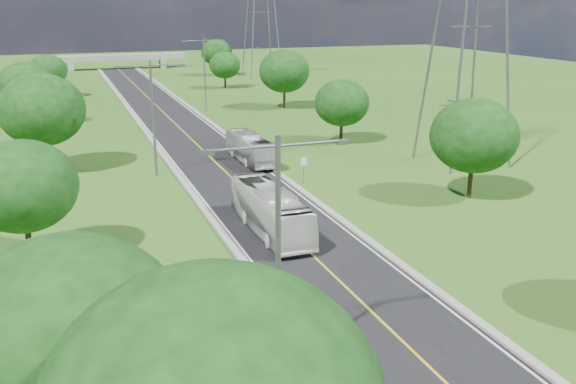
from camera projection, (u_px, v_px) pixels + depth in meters
name	position (u px, v px, depth m)	size (l,w,h in m)	color
ground	(190.00, 138.00, 72.04)	(260.00, 260.00, 0.00)	#285818
road	(180.00, 128.00, 77.44)	(8.00, 150.00, 0.06)	black
curb_left	(144.00, 130.00, 76.03)	(0.50, 150.00, 0.22)	gray
curb_right	(214.00, 125.00, 78.80)	(0.50, 150.00, 0.22)	gray
speed_limit_sign	(304.00, 166.00, 53.44)	(0.55, 0.09, 2.40)	slate
overpass	(117.00, 58.00, 143.42)	(30.00, 3.00, 3.20)	gray
streetlight_near_left	(278.00, 237.00, 25.14)	(5.90, 0.25, 10.00)	slate
streetlight_mid_left	(153.00, 109.00, 54.87)	(5.90, 0.25, 10.00)	slate
streetlight_far_right	(204.00, 68.00, 88.51)	(5.90, 0.25, 10.00)	slate
power_tower_near	(472.00, 10.00, 57.17)	(9.00, 6.40, 28.00)	slate
power_tower_far	(261.00, 5.00, 126.04)	(9.00, 6.40, 28.00)	slate
tree_la	(69.00, 335.00, 19.12)	(7.14, 7.14, 8.30)	black
tree_lb	(22.00, 186.00, 36.67)	(6.30, 6.30, 7.33)	black
tree_lc	(42.00, 110.00, 56.55)	(7.56, 7.56, 8.79)	black
tree_ld	(26.00, 85.00, 77.69)	(6.72, 6.72, 7.82)	black
tree_le	(48.00, 70.00, 100.31)	(5.88, 5.88, 6.84)	black
tree_rb	(474.00, 136.00, 48.81)	(6.72, 6.72, 7.82)	black
tree_rc	(342.00, 103.00, 68.48)	(5.88, 5.88, 6.84)	black
tree_rd	(284.00, 71.00, 90.48)	(7.14, 7.14, 8.30)	black
tree_re	(225.00, 65.00, 111.65)	(5.46, 5.46, 6.35)	black
tree_rf	(217.00, 53.00, 130.63)	(6.30, 6.30, 7.33)	black
bus_outbound	(250.00, 148.00, 60.81)	(2.21, 9.46, 2.64)	beige
bus_inbound	(270.00, 210.00, 42.33)	(2.48, 10.59, 2.95)	silver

